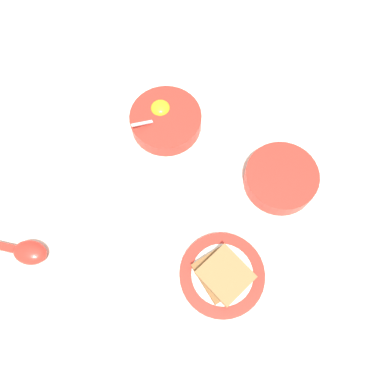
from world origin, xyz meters
name	(u,v)px	position (x,y,z in m)	size (l,w,h in m)	color
ground_plane	(163,190)	(0.00, 0.00, 0.00)	(3.00, 3.00, 0.00)	silver
egg_bowl	(166,120)	(-0.06, 0.16, 0.02)	(0.17, 0.17, 0.07)	red
toast_plate	(222,275)	(0.19, -0.13, 0.01)	(0.18, 0.18, 0.02)	red
toast_sandwich	(223,274)	(0.19, -0.13, 0.04)	(0.13, 0.12, 0.04)	brown
soup_spoon	(25,251)	(-0.21, -0.24, 0.01)	(0.16, 0.06, 0.03)	red
congee_bowl	(281,178)	(0.24, 0.12, 0.02)	(0.16, 0.16, 0.04)	red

